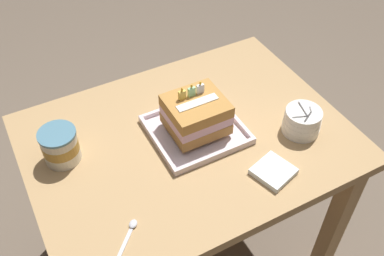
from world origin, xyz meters
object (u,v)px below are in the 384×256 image
object	(u,v)px
bowl_stack	(302,121)
napkin_pile	(273,171)
serving_spoon_near_tray	(130,230)
foil_tray	(196,131)
birthday_cake	(196,114)
ice_cream_tub	(60,146)

from	to	relation	value
bowl_stack	napkin_pile	world-z (taller)	bowl_stack
serving_spoon_near_tray	napkin_pile	distance (m)	0.45
serving_spoon_near_tray	foil_tray	bearing A→B (deg)	36.37
foil_tray	birthday_cake	size ratio (longest dim) A/B	1.60
foil_tray	napkin_pile	world-z (taller)	foil_tray
foil_tray	birthday_cake	bearing A→B (deg)	90.00
serving_spoon_near_tray	ice_cream_tub	bearing A→B (deg)	103.74
birthday_cake	bowl_stack	size ratio (longest dim) A/B	1.33
birthday_cake	ice_cream_tub	world-z (taller)	birthday_cake
foil_tray	napkin_pile	bearing A→B (deg)	-65.04
birthday_cake	bowl_stack	world-z (taller)	birthday_cake
bowl_stack	serving_spoon_near_tray	distance (m)	0.63
foil_tray	bowl_stack	bearing A→B (deg)	-26.74
birthday_cake	serving_spoon_near_tray	bearing A→B (deg)	-143.61
foil_tray	bowl_stack	distance (m)	0.34
ice_cream_tub	napkin_pile	xyz separation A→B (m)	(0.53, -0.35, -0.05)
foil_tray	bowl_stack	size ratio (longest dim) A/B	2.14
napkin_pile	bowl_stack	bearing A→B (deg)	30.25
bowl_stack	serving_spoon_near_tray	size ratio (longest dim) A/B	1.33
bowl_stack	ice_cream_tub	xyz separation A→B (m)	(-0.71, 0.24, 0.01)
ice_cream_tub	napkin_pile	size ratio (longest dim) A/B	0.84
bowl_stack	serving_spoon_near_tray	xyz separation A→B (m)	(-0.63, -0.09, -0.04)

